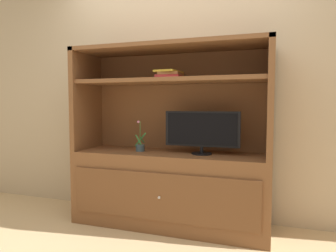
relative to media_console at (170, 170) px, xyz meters
name	(u,v)px	position (x,y,z in m)	size (l,w,h in m)	color
ground_plane	(154,243)	(0.00, -0.41, -0.52)	(8.00, 8.00, 0.00)	tan
painted_rear_wall	(180,78)	(0.00, 0.34, 0.88)	(6.00, 0.10, 2.80)	tan
media_console	(170,170)	(0.00, 0.00, 0.00)	(1.82, 0.56, 1.67)	brown
tv_monitor	(202,131)	(0.30, -0.01, 0.38)	(0.68, 0.18, 0.39)	black
potted_plant	(140,146)	(-0.29, -0.03, 0.21)	(0.11, 0.10, 0.29)	#384C56
magazine_stack	(170,75)	(0.00, -0.01, 0.88)	(0.23, 0.30, 0.07)	red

